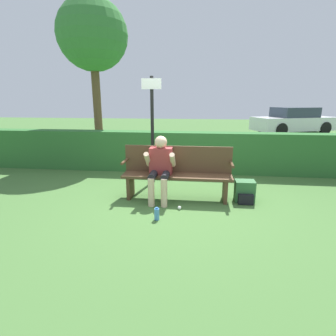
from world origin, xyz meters
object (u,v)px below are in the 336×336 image
object	(u,v)px
park_bench	(177,172)
person_seated	(160,165)
signpost	(152,124)
backpack	(245,192)
parked_car	(294,121)
water_bottle	(157,214)
tree	(93,36)

from	to	relation	value
park_bench	person_seated	size ratio (longest dim) A/B	1.71
person_seated	signpost	bearing A→B (deg)	107.15
person_seated	backpack	world-z (taller)	person_seated
park_bench	backpack	world-z (taller)	park_bench
signpost	person_seated	bearing A→B (deg)	-72.85
park_bench	parked_car	distance (m)	11.39
park_bench	parked_car	bearing A→B (deg)	62.08
water_bottle	parked_car	xyz separation A→B (m)	(5.56, 11.03, 0.56)
parked_car	tree	distance (m)	10.95
signpost	park_bench	bearing A→B (deg)	-55.32
person_seated	tree	xyz separation A→B (m)	(-2.37, 3.27, 2.83)
tree	backpack	bearing A→B (deg)	-39.28
backpack	signpost	size ratio (longest dim) A/B	0.17
backpack	park_bench	bearing A→B (deg)	178.09
water_bottle	signpost	size ratio (longest dim) A/B	0.09
person_seated	tree	distance (m)	4.93
water_bottle	parked_car	bearing A→B (deg)	63.24
person_seated	water_bottle	bearing A→B (deg)	-85.52
park_bench	parked_car	size ratio (longest dim) A/B	0.43
backpack	water_bottle	xyz separation A→B (m)	(-1.45, -0.93, -0.09)
park_bench	parked_car	world-z (taller)	parked_car
backpack	parked_car	world-z (taller)	parked_car
park_bench	tree	xyz separation A→B (m)	(-2.67, 3.14, 2.99)
water_bottle	backpack	bearing A→B (deg)	32.62
park_bench	signpost	xyz separation A→B (m)	(-0.61, 0.88, 0.77)
backpack	person_seated	bearing A→B (deg)	-176.53
backpack	tree	world-z (taller)	tree
park_bench	person_seated	world-z (taller)	person_seated
person_seated	parked_car	bearing A→B (deg)	61.10
water_bottle	signpost	bearing A→B (deg)	101.54
park_bench	tree	world-z (taller)	tree
parked_car	backpack	bearing A→B (deg)	-133.69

